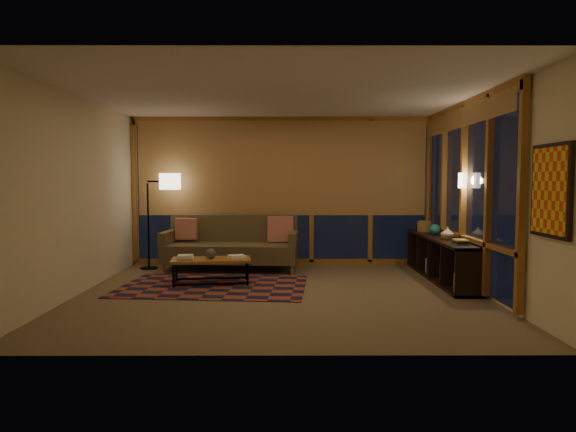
{
  "coord_description": "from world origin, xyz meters",
  "views": [
    {
      "loc": [
        0.08,
        -6.95,
        1.55
      ],
      "look_at": [
        0.1,
        0.54,
        1.03
      ],
      "focal_mm": 32.0,
      "sensor_mm": 36.0,
      "label": 1
    }
  ],
  "objects_px": {
    "sofa": "(231,244)",
    "coffee_table": "(211,271)",
    "floor_lamp": "(148,221)",
    "bookshelf": "(440,258)"
  },
  "relations": [
    {
      "from": "coffee_table",
      "to": "bookshelf",
      "type": "distance_m",
      "value": 3.55
    },
    {
      "from": "sofa",
      "to": "coffee_table",
      "type": "bearing_deg",
      "value": -93.95
    },
    {
      "from": "sofa",
      "to": "bookshelf",
      "type": "bearing_deg",
      "value": -10.14
    },
    {
      "from": "coffee_table",
      "to": "bookshelf",
      "type": "bearing_deg",
      "value": -1.02
    },
    {
      "from": "sofa",
      "to": "coffee_table",
      "type": "relative_size",
      "value": 1.95
    },
    {
      "from": "sofa",
      "to": "floor_lamp",
      "type": "relative_size",
      "value": 1.34
    },
    {
      "from": "sofa",
      "to": "coffee_table",
      "type": "xyz_separation_m",
      "value": [
        -0.16,
        -1.21,
        -0.27
      ]
    },
    {
      "from": "coffee_table",
      "to": "sofa",
      "type": "bearing_deg",
      "value": 75.25
    },
    {
      "from": "floor_lamp",
      "to": "coffee_table",
      "type": "bearing_deg",
      "value": -49.06
    },
    {
      "from": "floor_lamp",
      "to": "bookshelf",
      "type": "relative_size",
      "value": 0.63
    }
  ]
}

